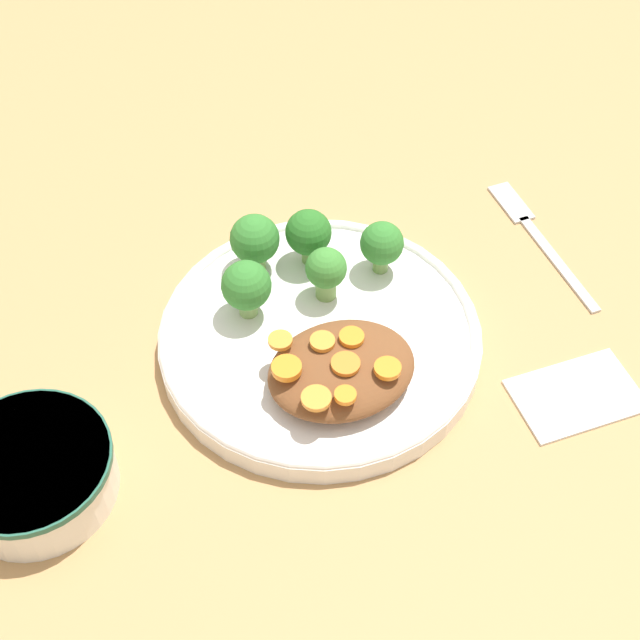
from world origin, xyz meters
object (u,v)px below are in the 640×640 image
object	(u,v)px
dip_bowl	(32,472)
napkin	(577,394)
plate	(320,336)
fork	(535,232)

from	to	relation	value
dip_bowl	napkin	xyz separation A→B (m)	(0.45, -0.10, -0.02)
plate	dip_bowl	distance (m)	0.27
dip_bowl	fork	world-z (taller)	dip_bowl
plate	fork	world-z (taller)	plate
dip_bowl	napkin	distance (m)	0.46
dip_bowl	napkin	size ratio (longest dim) A/B	1.16
dip_bowl	fork	distance (m)	0.53
plate	dip_bowl	xyz separation A→B (m)	(-0.27, -0.04, 0.01)
fork	napkin	size ratio (longest dim) A/B	1.75
fork	napkin	bearing A→B (deg)	160.06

